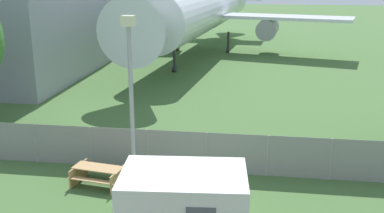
# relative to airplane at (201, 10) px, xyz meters

# --- Properties ---
(perimeter_fence) EXTENTS (56.07, 0.07, 1.80)m
(perimeter_fence) POSITION_rel_airplane_xyz_m (1.38, -29.43, -3.60)
(perimeter_fence) COLOR gray
(perimeter_fence) RESTS_ON ground
(airplane) EXTENTS (30.73, 39.42, 13.89)m
(airplane) POSITION_rel_airplane_xyz_m (0.00, 0.00, 0.00)
(airplane) COLOR silver
(airplane) RESTS_ON ground
(portable_cabin) EXTENTS (4.03, 2.86, 2.39)m
(portable_cabin) POSITION_rel_airplane_xyz_m (3.80, -34.70, -3.31)
(portable_cabin) COLOR silver
(portable_cabin) RESTS_ON ground
(picnic_bench_near_cabin) EXTENTS (2.16, 1.68, 0.76)m
(picnic_bench_near_cabin) POSITION_rel_airplane_xyz_m (-0.23, -31.21, -4.02)
(picnic_bench_near_cabin) COLOR tan
(picnic_bench_near_cabin) RESTS_ON ground
(light_mast) EXTENTS (0.44, 0.44, 6.77)m
(light_mast) POSITION_rel_airplane_xyz_m (1.42, -31.77, -0.28)
(light_mast) COLOR #99999E
(light_mast) RESTS_ON ground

